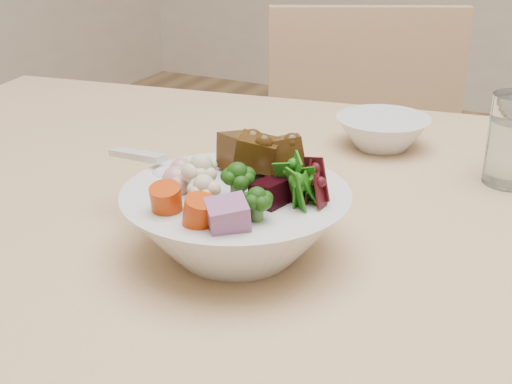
% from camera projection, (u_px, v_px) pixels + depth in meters
% --- Properties ---
extents(dining_table, '(1.80, 1.19, 0.78)m').
position_uv_depth(dining_table, '(449.00, 312.00, 0.76)').
color(dining_table, '#D4B17D').
rests_on(dining_table, ground).
extents(chair_far, '(0.55, 0.55, 0.89)m').
position_uv_depth(chair_far, '(366.00, 206.00, 1.49)').
color(chair_far, tan).
rests_on(chair_far, ground).
extents(food_bowl, '(0.23, 0.23, 0.12)m').
position_uv_depth(food_bowl, '(238.00, 218.00, 0.70)').
color(food_bowl, silver).
rests_on(food_bowl, dining_table).
extents(soup_spoon, '(0.13, 0.06, 0.02)m').
position_uv_depth(soup_spoon, '(163.00, 170.00, 0.75)').
color(soup_spoon, silver).
rests_on(soup_spoon, food_bowl).
extents(side_bowl, '(0.13, 0.13, 0.04)m').
position_uv_depth(side_bowl, '(382.00, 132.00, 0.99)').
color(side_bowl, silver).
rests_on(side_bowl, dining_table).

